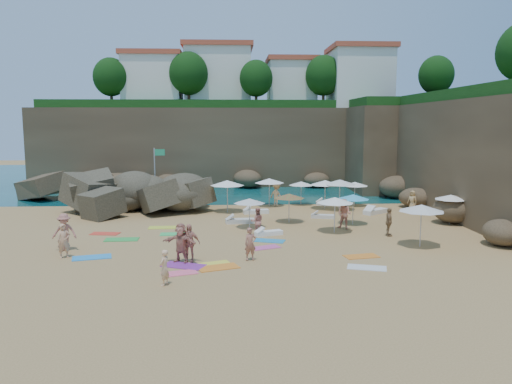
{
  "coord_description": "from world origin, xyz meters",
  "views": [
    {
      "loc": [
        0.41,
        -29.29,
        6.47
      ],
      "look_at": [
        2.0,
        3.0,
        2.0
      ],
      "focal_mm": 35.0,
      "sensor_mm": 36.0,
      "label": 1
    }
  ],
  "objects_px": {
    "rock_outcrop": "(141,211)",
    "person_stand_0": "(64,241)",
    "person_stand_6": "(164,268)",
    "parasol_1": "(269,181)",
    "lounger_0": "(240,221)",
    "parasol_0": "(325,183)",
    "person_stand_2": "(276,195)",
    "flag_pole": "(157,168)",
    "person_stand_3": "(389,222)",
    "person_stand_5": "(150,194)",
    "person_stand_4": "(412,200)",
    "parasol_2": "(301,183)",
    "person_stand_1": "(257,221)"
  },
  "relations": [
    {
      "from": "rock_outcrop",
      "to": "person_stand_6",
      "type": "bearing_deg",
      "value": -77.02
    },
    {
      "from": "lounger_0",
      "to": "person_stand_2",
      "type": "bearing_deg",
      "value": 59.41
    },
    {
      "from": "flag_pole",
      "to": "person_stand_3",
      "type": "height_order",
      "value": "flag_pole"
    },
    {
      "from": "person_stand_1",
      "to": "lounger_0",
      "type": "bearing_deg",
      "value": -77.98
    },
    {
      "from": "person_stand_2",
      "to": "parasol_2",
      "type": "bearing_deg",
      "value": -123.36
    },
    {
      "from": "parasol_1",
      "to": "person_stand_0",
      "type": "distance_m",
      "value": 18.35
    },
    {
      "from": "rock_outcrop",
      "to": "person_stand_3",
      "type": "xyz_separation_m",
      "value": [
        15.75,
        -9.03,
        0.82
      ]
    },
    {
      "from": "rock_outcrop",
      "to": "parasol_0",
      "type": "bearing_deg",
      "value": 0.8
    },
    {
      "from": "lounger_0",
      "to": "person_stand_3",
      "type": "bearing_deg",
      "value": -32.34
    },
    {
      "from": "person_stand_0",
      "to": "person_stand_6",
      "type": "height_order",
      "value": "person_stand_0"
    },
    {
      "from": "person_stand_0",
      "to": "person_stand_3",
      "type": "relative_size",
      "value": 1.02
    },
    {
      "from": "parasol_0",
      "to": "person_stand_1",
      "type": "distance_m",
      "value": 10.19
    },
    {
      "from": "parasol_2",
      "to": "person_stand_4",
      "type": "bearing_deg",
      "value": -19.82
    },
    {
      "from": "rock_outcrop",
      "to": "person_stand_6",
      "type": "distance_m",
      "value": 17.75
    },
    {
      "from": "flag_pole",
      "to": "person_stand_1",
      "type": "distance_m",
      "value": 14.27
    },
    {
      "from": "person_stand_6",
      "to": "person_stand_5",
      "type": "bearing_deg",
      "value": -147.0
    },
    {
      "from": "parasol_0",
      "to": "person_stand_5",
      "type": "distance_m",
      "value": 14.21
    },
    {
      "from": "person_stand_0",
      "to": "person_stand_6",
      "type": "relative_size",
      "value": 1.15
    },
    {
      "from": "parasol_1",
      "to": "person_stand_3",
      "type": "relative_size",
      "value": 1.41
    },
    {
      "from": "parasol_0",
      "to": "person_stand_4",
      "type": "bearing_deg",
      "value": -7.12
    },
    {
      "from": "rock_outcrop",
      "to": "lounger_0",
      "type": "relative_size",
      "value": 4.28
    },
    {
      "from": "flag_pole",
      "to": "person_stand_5",
      "type": "xyz_separation_m",
      "value": [
        -0.6,
        0.0,
        -2.12
      ]
    },
    {
      "from": "flag_pole",
      "to": "person_stand_1",
      "type": "xyz_separation_m",
      "value": [
        7.54,
        -11.94,
        -2.09
      ]
    },
    {
      "from": "lounger_0",
      "to": "person_stand_6",
      "type": "xyz_separation_m",
      "value": [
        -3.25,
        -12.39,
        0.58
      ]
    },
    {
      "from": "person_stand_0",
      "to": "person_stand_2",
      "type": "height_order",
      "value": "person_stand_2"
    },
    {
      "from": "person_stand_1",
      "to": "person_stand_6",
      "type": "xyz_separation_m",
      "value": [
        -4.2,
        -9.03,
        -0.06
      ]
    },
    {
      "from": "rock_outcrop",
      "to": "person_stand_6",
      "type": "relative_size",
      "value": 5.48
    },
    {
      "from": "parasol_0",
      "to": "person_stand_2",
      "type": "height_order",
      "value": "parasol_0"
    },
    {
      "from": "parasol_0",
      "to": "parasol_1",
      "type": "bearing_deg",
      "value": 159.79
    },
    {
      "from": "person_stand_0",
      "to": "person_stand_4",
      "type": "xyz_separation_m",
      "value": [
        21.62,
        12.27,
        -0.09
      ]
    },
    {
      "from": "person_stand_3",
      "to": "person_stand_6",
      "type": "distance_m",
      "value": 14.37
    },
    {
      "from": "parasol_0",
      "to": "parasol_1",
      "type": "height_order",
      "value": "parasol_0"
    },
    {
      "from": "parasol_0",
      "to": "parasol_2",
      "type": "height_order",
      "value": "parasol_0"
    },
    {
      "from": "parasol_0",
      "to": "person_stand_1",
      "type": "bearing_deg",
      "value": -123.44
    },
    {
      "from": "lounger_0",
      "to": "person_stand_1",
      "type": "height_order",
      "value": "person_stand_1"
    },
    {
      "from": "rock_outcrop",
      "to": "parasol_0",
      "type": "relative_size",
      "value": 3.43
    },
    {
      "from": "person_stand_2",
      "to": "person_stand_3",
      "type": "distance_m",
      "value": 12.11
    },
    {
      "from": "person_stand_2",
      "to": "parasol_1",
      "type": "bearing_deg",
      "value": 45.24
    },
    {
      "from": "flag_pole",
      "to": "person_stand_5",
      "type": "height_order",
      "value": "flag_pole"
    },
    {
      "from": "parasol_0",
      "to": "parasol_2",
      "type": "bearing_deg",
      "value": 126.48
    },
    {
      "from": "lounger_0",
      "to": "person_stand_2",
      "type": "relative_size",
      "value": 1.04
    },
    {
      "from": "person_stand_4",
      "to": "parasol_1",
      "type": "bearing_deg",
      "value": -143.45
    },
    {
      "from": "person_stand_5",
      "to": "parasol_1",
      "type": "bearing_deg",
      "value": -28.26
    },
    {
      "from": "parasol_1",
      "to": "person_stand_6",
      "type": "height_order",
      "value": "parasol_1"
    },
    {
      "from": "parasol_0",
      "to": "person_stand_3",
      "type": "height_order",
      "value": "parasol_0"
    },
    {
      "from": "rock_outcrop",
      "to": "person_stand_0",
      "type": "height_order",
      "value": "person_stand_0"
    },
    {
      "from": "flag_pole",
      "to": "person_stand_4",
      "type": "relative_size",
      "value": 3.03
    },
    {
      "from": "parasol_1",
      "to": "lounger_0",
      "type": "distance_m",
      "value": 7.27
    },
    {
      "from": "parasol_2",
      "to": "lounger_0",
      "type": "bearing_deg",
      "value": -124.9
    },
    {
      "from": "person_stand_5",
      "to": "person_stand_3",
      "type": "bearing_deg",
      "value": -55.58
    }
  ]
}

